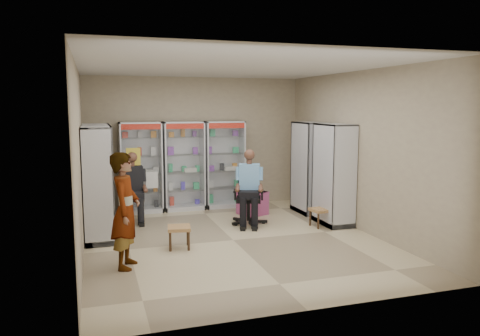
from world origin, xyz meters
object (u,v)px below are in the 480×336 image
object	(u,v)px
cabinet_back_left	(141,168)
cabinet_right_near	(334,175)
standing_man	(125,210)
woven_stool_a	(320,218)
woven_stool_b	(179,237)
office_chair	(249,196)
cabinet_back_mid	(184,166)
cabinet_left_far	(98,175)
cabinet_back_right	(224,164)
pink_trunk	(252,203)
seated_shopkeeper	(249,189)
cabinet_right_far	(309,168)
cabinet_left_near	(98,184)
wooden_chair	(133,198)

from	to	relation	value
cabinet_back_left	cabinet_right_near	bearing A→B (deg)	-32.28
cabinet_right_near	standing_man	bearing A→B (deg)	108.22
cabinet_right_near	woven_stool_a	bearing A→B (deg)	108.69
woven_stool_b	standing_man	xyz separation A→B (m)	(-0.89, -0.68, 0.66)
cabinet_right_near	office_chair	size ratio (longest dim) A/B	1.81
office_chair	woven_stool_b	bearing A→B (deg)	-123.21
cabinet_back_mid	standing_man	size ratio (longest dim) A/B	1.18
cabinet_left_far	woven_stool_a	world-z (taller)	cabinet_left_far
cabinet_back_right	cabinet_left_far	bearing A→B (deg)	-161.81
woven_stool_a	cabinet_back_left	bearing A→B (deg)	143.80
cabinet_back_mid	pink_trunk	bearing A→B (deg)	-35.43
office_chair	seated_shopkeeper	world-z (taller)	seated_shopkeeper
cabinet_left_far	standing_man	bearing A→B (deg)	7.47
cabinet_back_mid	cabinet_right_far	size ratio (longest dim) A/B	1.00
cabinet_left_near	pink_trunk	bearing A→B (deg)	108.75
cabinet_back_left	cabinet_right_near	distance (m)	4.18
cabinet_right_near	pink_trunk	size ratio (longest dim) A/B	3.84
cabinet_back_right	pink_trunk	distance (m)	1.26
seated_shopkeeper	woven_stool_a	distance (m)	1.50
cabinet_right_far	standing_man	size ratio (longest dim) A/B	1.18
pink_trunk	woven_stool_a	xyz separation A→B (m)	(0.93, -1.40, -0.07)
cabinet_back_left	cabinet_right_far	world-z (taller)	same
cabinet_left_near	standing_man	distance (m)	1.60
cabinet_right_near	cabinet_left_far	world-z (taller)	same
cabinet_left_near	office_chair	distance (m)	2.92
pink_trunk	standing_man	bearing A→B (deg)	-137.24
wooden_chair	office_chair	distance (m)	2.39
cabinet_back_right	cabinet_left_far	xyz separation A→B (m)	(-2.83, -0.93, 0.00)
cabinet_right_far	cabinet_left_far	size ratio (longest dim) A/B	1.00
cabinet_back_right	cabinet_left_near	world-z (taller)	same
cabinet_left_far	wooden_chair	world-z (taller)	cabinet_left_far
pink_trunk	office_chair	bearing A→B (deg)	-114.59
cabinet_left_far	seated_shopkeeper	bearing A→B (deg)	74.24
cabinet_right_near	standing_man	world-z (taller)	cabinet_right_near
seated_shopkeeper	cabinet_left_far	bearing A→B (deg)	-175.84
cabinet_back_right	cabinet_right_far	bearing A→B (deg)	-34.73
cabinet_left_near	woven_stool_a	size ratio (longest dim) A/B	5.57
wooden_chair	seated_shopkeeper	xyz separation A→B (m)	(2.18, -1.01, 0.23)
cabinet_back_right	cabinet_right_near	xyz separation A→B (m)	(1.63, -2.23, 0.00)
cabinet_right_far	wooden_chair	world-z (taller)	cabinet_right_far
cabinet_right_far	office_chair	bearing A→B (deg)	109.27
cabinet_right_near	cabinet_left_near	size ratio (longest dim) A/B	1.00
cabinet_right_near	woven_stool_b	distance (m)	3.39
cabinet_back_right	cabinet_back_mid	bearing A→B (deg)	180.00
cabinet_left_far	seated_shopkeeper	distance (m)	2.99
cabinet_right_near	pink_trunk	xyz separation A→B (m)	(-1.26, 1.29, -0.75)
cabinet_back_mid	cabinet_right_far	world-z (taller)	same
cabinet_back_left	cabinet_right_far	bearing A→B (deg)	-17.75
pink_trunk	standing_man	size ratio (longest dim) A/B	0.31
wooden_chair	woven_stool_b	size ratio (longest dim) A/B	2.53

